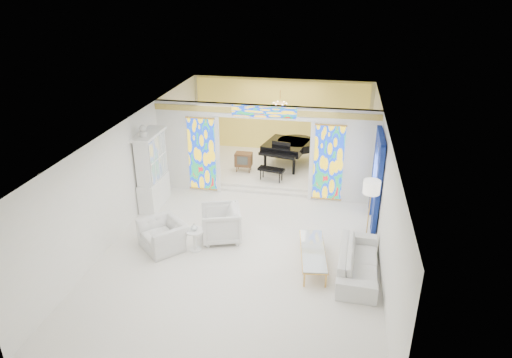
% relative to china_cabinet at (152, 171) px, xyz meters
% --- Properties ---
extents(floor, '(12.00, 12.00, 0.00)m').
position_rel_china_cabinet_xyz_m(floor, '(3.22, -0.60, -1.17)').
color(floor, white).
rests_on(floor, ground).
extents(ceiling, '(7.00, 12.00, 0.02)m').
position_rel_china_cabinet_xyz_m(ceiling, '(3.22, -0.60, 1.83)').
color(ceiling, white).
rests_on(ceiling, wall_back).
extents(wall_back, '(7.00, 0.02, 3.00)m').
position_rel_china_cabinet_xyz_m(wall_back, '(3.22, 5.40, 0.33)').
color(wall_back, silver).
rests_on(wall_back, floor).
extents(wall_front, '(7.00, 0.02, 3.00)m').
position_rel_china_cabinet_xyz_m(wall_front, '(3.22, -6.60, 0.33)').
color(wall_front, silver).
rests_on(wall_front, floor).
extents(wall_left, '(0.02, 12.00, 3.00)m').
position_rel_china_cabinet_xyz_m(wall_left, '(-0.28, -0.60, 0.33)').
color(wall_left, silver).
rests_on(wall_left, floor).
extents(wall_right, '(0.02, 12.00, 3.00)m').
position_rel_china_cabinet_xyz_m(wall_right, '(6.72, -0.60, 0.33)').
color(wall_right, silver).
rests_on(wall_right, floor).
extents(partition_wall, '(7.00, 0.22, 3.00)m').
position_rel_china_cabinet_xyz_m(partition_wall, '(3.22, 1.40, 0.48)').
color(partition_wall, silver).
rests_on(partition_wall, floor).
extents(stained_glass_left, '(0.90, 0.04, 2.40)m').
position_rel_china_cabinet_xyz_m(stained_glass_left, '(1.19, 1.29, 0.13)').
color(stained_glass_left, gold).
rests_on(stained_glass_left, partition_wall).
extents(stained_glass_right, '(0.90, 0.04, 2.40)m').
position_rel_china_cabinet_xyz_m(stained_glass_right, '(5.25, 1.29, 0.13)').
color(stained_glass_right, gold).
rests_on(stained_glass_right, partition_wall).
extents(stained_glass_transom, '(2.00, 0.04, 0.34)m').
position_rel_china_cabinet_xyz_m(stained_glass_transom, '(3.22, 1.29, 1.65)').
color(stained_glass_transom, gold).
rests_on(stained_glass_transom, partition_wall).
extents(alcove_platform, '(6.80, 3.80, 0.18)m').
position_rel_china_cabinet_xyz_m(alcove_platform, '(3.22, 3.50, -1.08)').
color(alcove_platform, white).
rests_on(alcove_platform, floor).
extents(gold_curtain_back, '(6.70, 0.10, 2.90)m').
position_rel_china_cabinet_xyz_m(gold_curtain_back, '(3.22, 5.28, 0.33)').
color(gold_curtain_back, '#ECD452').
rests_on(gold_curtain_back, wall_back).
extents(chandelier, '(0.48, 0.48, 0.30)m').
position_rel_china_cabinet_xyz_m(chandelier, '(3.42, 3.40, 1.38)').
color(chandelier, gold).
rests_on(chandelier, ceiling).
extents(blue_drapes, '(0.14, 1.85, 2.65)m').
position_rel_china_cabinet_xyz_m(blue_drapes, '(6.62, 0.10, 0.41)').
color(blue_drapes, navy).
rests_on(blue_drapes, wall_right).
extents(china_cabinet, '(0.56, 1.46, 2.72)m').
position_rel_china_cabinet_xyz_m(china_cabinet, '(0.00, 0.00, 0.00)').
color(china_cabinet, white).
rests_on(china_cabinet, floor).
extents(armchair_left, '(1.53, 1.52, 0.75)m').
position_rel_china_cabinet_xyz_m(armchair_left, '(1.16, -2.26, -0.79)').
color(armchair_left, silver).
rests_on(armchair_left, floor).
extents(armchair_right, '(1.30, 1.28, 0.95)m').
position_rel_china_cabinet_xyz_m(armchair_right, '(2.53, -1.56, -0.70)').
color(armchair_right, white).
rests_on(armchair_right, floor).
extents(sofa, '(1.03, 2.38, 0.68)m').
position_rel_china_cabinet_xyz_m(sofa, '(6.17, -2.51, -0.83)').
color(sofa, white).
rests_on(sofa, floor).
extents(side_table, '(0.50, 0.50, 0.59)m').
position_rel_china_cabinet_xyz_m(side_table, '(2.01, -2.23, -0.78)').
color(side_table, white).
rests_on(side_table, floor).
extents(vase, '(0.19, 0.19, 0.19)m').
position_rel_china_cabinet_xyz_m(vase, '(2.01, -2.23, -0.48)').
color(vase, silver).
rests_on(vase, side_table).
extents(coffee_table, '(0.85, 1.99, 0.43)m').
position_rel_china_cabinet_xyz_m(coffee_table, '(5.07, -2.33, -0.77)').
color(coffee_table, silver).
rests_on(coffee_table, floor).
extents(floor_lamp, '(0.58, 0.58, 1.80)m').
position_rel_china_cabinet_xyz_m(floor_lamp, '(6.42, -0.98, 0.37)').
color(floor_lamp, gold).
rests_on(floor_lamp, floor).
extents(grand_piano, '(2.08, 2.83, 1.09)m').
position_rel_china_cabinet_xyz_m(grand_piano, '(3.80, 3.66, -0.25)').
color(grand_piano, black).
rests_on(grand_piano, alcove_platform).
extents(tv_console, '(0.59, 0.41, 0.68)m').
position_rel_china_cabinet_xyz_m(tv_console, '(2.24, 2.77, -0.54)').
color(tv_console, '#55321E').
rests_on(tv_console, alcove_platform).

